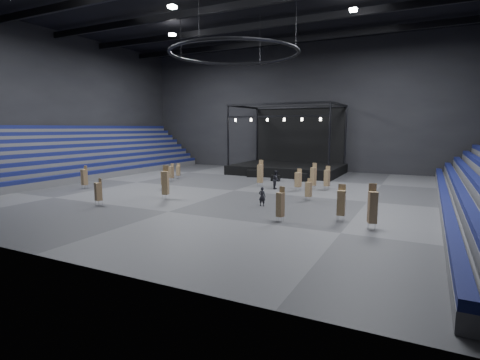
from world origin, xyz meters
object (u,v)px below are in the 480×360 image
at_px(chair_stack_5, 327,178).
at_px(stage, 289,162).
at_px(chair_stack_1, 373,207).
at_px(chair_stack_10, 309,189).
at_px(chair_stack_6, 298,179).
at_px(chair_stack_7, 165,182).
at_px(chair_stack_3, 178,170).
at_px(crew_member, 276,180).
at_px(chair_stack_12, 313,176).
at_px(chair_stack_8, 260,173).
at_px(flight_case_mid, 275,178).
at_px(chair_stack_0, 164,178).
at_px(chair_stack_2, 341,202).
at_px(flight_case_left, 252,173).
at_px(chair_stack_11, 171,172).
at_px(chair_stack_9, 84,177).
at_px(flight_case_right, 301,177).
at_px(man_center, 262,197).
at_px(chair_stack_4, 280,204).
at_px(chair_stack_13, 98,191).

bearing_deg(chair_stack_5, stage, 134.17).
relative_size(chair_stack_1, chair_stack_10, 1.48).
relative_size(chair_stack_6, chair_stack_7, 0.74).
xyz_separation_m(chair_stack_3, chair_stack_5, (18.33, -0.53, 0.27)).
bearing_deg(crew_member, chair_stack_12, -77.31).
bearing_deg(stage, chair_stack_8, -84.49).
relative_size(chair_stack_5, chair_stack_10, 1.26).
height_order(flight_case_mid, chair_stack_6, chair_stack_6).
height_order(chair_stack_0, crew_member, chair_stack_0).
distance_m(chair_stack_2, chair_stack_5, 12.71).
bearing_deg(flight_case_left, chair_stack_11, -132.32).
bearing_deg(chair_stack_9, chair_stack_10, 18.44).
bearing_deg(chair_stack_1, flight_case_right, 96.28).
relative_size(flight_case_mid, chair_stack_2, 0.42).
xyz_separation_m(chair_stack_3, man_center, (15.67, -10.53, -0.20)).
height_order(chair_stack_8, chair_stack_11, chair_stack_8).
distance_m(chair_stack_1, chair_stack_9, 28.15).
height_order(chair_stack_5, chair_stack_6, chair_stack_5).
bearing_deg(chair_stack_4, flight_case_right, 119.85).
xyz_separation_m(chair_stack_0, chair_stack_11, (-2.60, 4.65, -0.03)).
relative_size(chair_stack_0, chair_stack_10, 1.10).
bearing_deg(man_center, chair_stack_9, -2.61).
relative_size(chair_stack_2, crew_member, 1.31).
xyz_separation_m(chair_stack_10, crew_member, (-4.68, 4.59, -0.08)).
bearing_deg(chair_stack_8, chair_stack_12, 10.31).
bearing_deg(chair_stack_1, chair_stack_12, 96.25).
bearing_deg(chair_stack_3, chair_stack_5, -21.11).
bearing_deg(chair_stack_8, chair_stack_4, -58.80).
distance_m(stage, chair_stack_10, 19.74).
bearing_deg(flight_case_left, chair_stack_0, -109.19).
bearing_deg(flight_case_right, man_center, -84.43).
bearing_deg(chair_stack_11, chair_stack_4, -24.58).
relative_size(chair_stack_3, chair_stack_8, 0.64).
relative_size(stage, chair_stack_10, 7.40).
height_order(chair_stack_1, man_center, chair_stack_1).
bearing_deg(chair_stack_0, chair_stack_3, 128.31).
distance_m(stage, chair_stack_7, 23.10).
xyz_separation_m(chair_stack_2, chair_stack_3, (-22.21, 12.63, -0.32)).
relative_size(flight_case_left, chair_stack_7, 0.45).
relative_size(chair_stack_2, chair_stack_8, 0.88).
distance_m(chair_stack_0, chair_stack_10, 14.95).
xyz_separation_m(chair_stack_2, chair_stack_9, (-25.89, 1.82, -0.06)).
height_order(chair_stack_4, crew_member, chair_stack_4).
relative_size(chair_stack_4, chair_stack_11, 1.14).
bearing_deg(chair_stack_12, man_center, -81.35).
bearing_deg(chair_stack_8, chair_stack_1, -41.51).
distance_m(chair_stack_3, chair_stack_13, 16.54).
bearing_deg(chair_stack_11, crew_member, 10.39).
bearing_deg(chair_stack_9, man_center, 8.92).
height_order(chair_stack_0, chair_stack_4, chair_stack_4).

